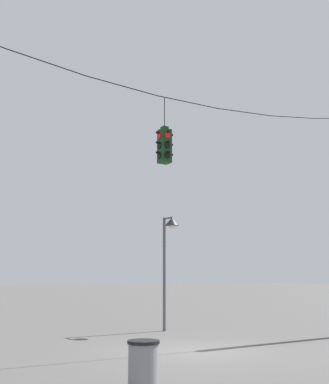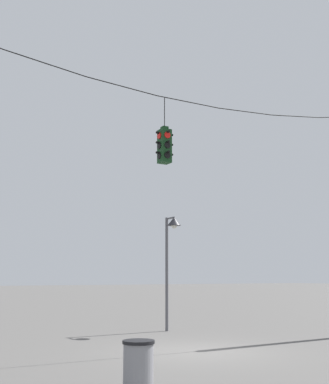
{
  "view_description": "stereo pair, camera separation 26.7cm",
  "coord_description": "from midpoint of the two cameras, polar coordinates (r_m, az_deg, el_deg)",
  "views": [
    {
      "loc": [
        -7.99,
        -12.06,
        2.14
      ],
      "look_at": [
        -0.9,
        0.3,
        4.64
      ],
      "focal_mm": 45.0,
      "sensor_mm": 36.0,
      "label": 1
    },
    {
      "loc": [
        -7.76,
        -12.19,
        2.14
      ],
      "look_at": [
        -0.9,
        0.3,
        4.64
      ],
      "focal_mm": 45.0,
      "sensor_mm": 36.0,
      "label": 2
    }
  ],
  "objects": [
    {
      "name": "trash_bin",
      "position": [
        9.45,
        -3.38,
        -20.01
      ],
      "size": [
        0.61,
        0.61,
        0.96
      ],
      "color": "gray",
      "rests_on": "ground_plane"
    },
    {
      "name": "street_lamp",
      "position": [
        19.31,
        0.15,
        -5.74
      ],
      "size": [
        0.55,
        0.94,
        4.5
      ],
      "color": "#515156",
      "rests_on": "ground_plane"
    },
    {
      "name": "traffic_light_near_right_pole",
      "position": [
        14.79,
        -0.52,
        5.51
      ],
      "size": [
        0.58,
        0.58,
        2.11
      ],
      "color": "#143819"
    },
    {
      "name": "ground_plane",
      "position": [
        14.62,
        3.29,
        -18.33
      ],
      "size": [
        200.0,
        200.0,
        0.0
      ],
      "primitive_type": "plane",
      "color": "#565451"
    },
    {
      "name": "span_wire",
      "position": [
        15.81,
        2.39,
        11.56
      ],
      "size": [
        16.2,
        0.03,
        0.89
      ],
      "color": "black"
    }
  ]
}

